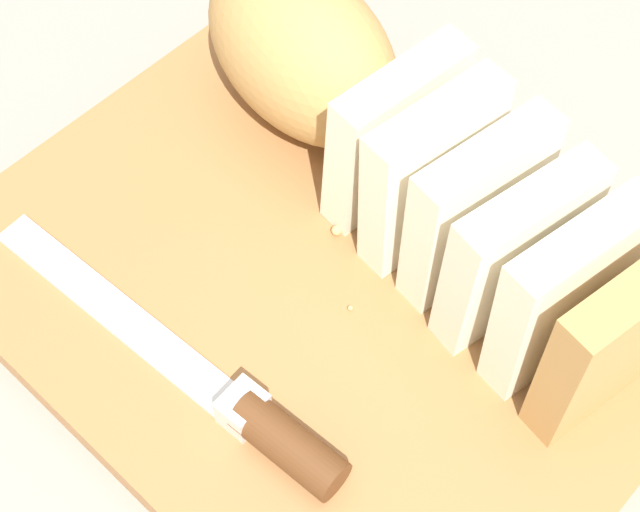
{
  "coord_description": "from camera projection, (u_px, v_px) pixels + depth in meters",
  "views": [
    {
      "loc": [
        0.2,
        -0.21,
        0.5
      ],
      "look_at": [
        0.0,
        0.0,
        0.05
      ],
      "focal_mm": 54.54,
      "sensor_mm": 36.0,
      "label": 1
    }
  ],
  "objects": [
    {
      "name": "crumb_stray_left",
      "position": [
        349.0,
        309.0,
        0.55
      ],
      "size": [
        0.0,
        0.0,
        0.0
      ],
      "primitive_type": "sphere",
      "color": "tan",
      "rests_on": "cutting_board"
    },
    {
      "name": "bread_knife",
      "position": [
        243.0,
        410.0,
        0.51
      ],
      "size": [
        0.25,
        0.04,
        0.02
      ],
      "rotation": [
        0.0,
        0.0,
        3.21
      ],
      "color": "silver",
      "rests_on": "cutting_board"
    },
    {
      "name": "cutting_board",
      "position": [
        320.0,
        294.0,
        0.57
      ],
      "size": [
        0.41,
        0.32,
        0.02
      ],
      "primitive_type": "cube",
      "rotation": [
        0.0,
        0.0,
        0.02
      ],
      "color": "#9E6B3D",
      "rests_on": "ground_plane"
    },
    {
      "name": "crumb_near_knife",
      "position": [
        337.0,
        230.0,
        0.58
      ],
      "size": [
        0.01,
        0.01,
        0.01
      ],
      "primitive_type": "sphere",
      "color": "tan",
      "rests_on": "cutting_board"
    },
    {
      "name": "ground_plane",
      "position": [
        320.0,
        304.0,
        0.58
      ],
      "size": [
        3.0,
        3.0,
        0.0
      ],
      "primitive_type": "plane",
      "color": "gray"
    },
    {
      "name": "bread_loaf",
      "position": [
        386.0,
        129.0,
        0.56
      ],
      "size": [
        0.35,
        0.13,
        0.1
      ],
      "rotation": [
        0.0,
        0.0,
        -0.13
      ],
      "color": "tan",
      "rests_on": "cutting_board"
    },
    {
      "name": "crumb_near_loaf",
      "position": [
        365.0,
        250.0,
        0.57
      ],
      "size": [
        0.01,
        0.01,
        0.01
      ],
      "primitive_type": "sphere",
      "color": "tan",
      "rests_on": "cutting_board"
    }
  ]
}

